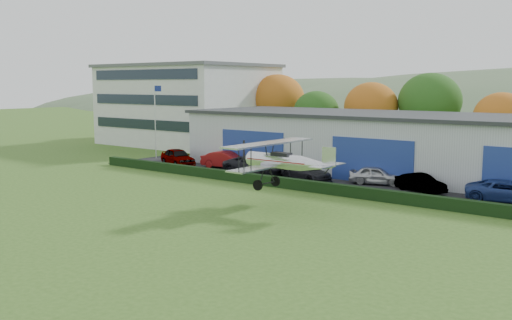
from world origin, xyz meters
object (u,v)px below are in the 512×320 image
Objects in this scene: hangar at (403,144)px; car_0 at (178,157)px; car_2 at (256,165)px; biplane at (283,160)px; car_5 at (420,183)px; flagpole at (156,114)px; car_1 at (226,160)px; car_4 at (377,175)px; office_block at (188,104)px; car_6 at (507,191)px; car_3 at (306,172)px.

car_0 is at bearing -156.10° from hangar.
biplane is (9.97, -10.19, 2.32)m from car_2.
car_5 is at bearing -65.96° from car_0.
flagpole is 1.67× the size of car_1.
car_4 is 1.06× the size of car_5.
hangar is 5.13× the size of biplane.
hangar is 9.58× the size of car_4.
office_block is at bearing 121.97° from flagpole.
car_6 is at bearing -100.59° from car_1.
car_0 is at bearing 116.12° from car_5.
car_5 is at bearing -67.40° from car_3.
car_6 is (35.32, -1.18, -4.01)m from flagpole.
car_5 is (3.91, -0.96, -0.06)m from car_4.
car_4 is at bearing 86.77° from biplane.
car_4 is at bearing 99.37° from car_5.
office_block is 21.24m from car_0.
office_block is at bearing 59.80° from car_6.
flagpole is 1.41× the size of car_2.
hangar reaches higher than car_2.
car_0 reaches higher than car_3.
car_2 reaches higher than car_3.
hangar is 8.47× the size of car_1.
car_1 is at bearing 77.43° from car_6.
flagpole reaches higher than car_5.
flagpole is 15.38m from car_2.
car_6 reaches higher than car_3.
hangar is at bearing -12.99° from car_3.
car_0 is 5.11m from car_1.
car_4 reaches higher than car_5.
car_6 is at bearing -111.12° from car_4.
biplane is at bearing 123.65° from car_6.
car_6 is at bearing -99.69° from car_2.
office_block is at bearing 143.33° from biplane.
biplane reaches higher than car_5.
car_0 is at bearing 97.24° from car_1.
car_1 is at bearing -154.01° from hangar.
car_1 reaches higher than car_6.
biplane reaches higher than car_4.
office_block reaches higher than car_0.
flagpole is 7.37m from car_0.
car_6 is (29.59, 1.33, -0.10)m from car_0.
office_block is 3.96× the size of car_6.
car_1 reaches higher than car_4.
car_2 is at bearing 135.08° from biplane.
car_2 is 1.09× the size of car_6.
car_0 reaches higher than car_1.
hangar is at bearing 90.17° from biplane.
hangar is 12.80m from car_6.
office_block is at bearing 45.32° from car_2.
hangar is 8.38× the size of car_0.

